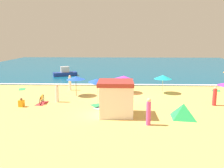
{
  "coord_description": "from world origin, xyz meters",
  "views": [
    {
      "loc": [
        -0.14,
        -23.6,
        5.9
      ],
      "look_at": [
        -0.99,
        2.94,
        0.8
      ],
      "focal_mm": 38.26,
      "sensor_mm": 36.0,
      "label": 1
    }
  ],
  "objects_px": {
    "beach_tent": "(183,111)",
    "lifeguard_cabana": "(116,98)",
    "beach_umbrella_1": "(97,81)",
    "parked_bicycle": "(42,99)",
    "beachgoer_3": "(70,83)",
    "beach_umbrella_6": "(124,77)",
    "small_boat_0": "(65,73)",
    "beachgoer_4": "(21,103)",
    "beachgoer_5": "(215,97)",
    "beachgoer_1": "(149,112)",
    "beach_umbrella_5": "(163,77)",
    "beachgoer_2": "(57,94)",
    "beach_umbrella_2": "(76,78)"
  },
  "relations": [
    {
      "from": "beach_umbrella_2",
      "to": "parked_bicycle",
      "type": "bearing_deg",
      "value": -130.86
    },
    {
      "from": "beach_tent",
      "to": "beach_umbrella_1",
      "type": "bearing_deg",
      "value": 144.83
    },
    {
      "from": "beach_umbrella_2",
      "to": "beach_umbrella_5",
      "type": "height_order",
      "value": "beach_umbrella_2"
    },
    {
      "from": "beach_umbrella_6",
      "to": "small_boat_0",
      "type": "distance_m",
      "value": 14.37
    },
    {
      "from": "lifeguard_cabana",
      "to": "beach_tent",
      "type": "bearing_deg",
      "value": -6.79
    },
    {
      "from": "beachgoer_3",
      "to": "beach_umbrella_6",
      "type": "bearing_deg",
      "value": -10.26
    },
    {
      "from": "beachgoer_2",
      "to": "beachgoer_5",
      "type": "xyz_separation_m",
      "value": [
        14.3,
        -0.71,
        0.01
      ]
    },
    {
      "from": "beachgoer_2",
      "to": "beachgoer_3",
      "type": "height_order",
      "value": "beachgoer_3"
    },
    {
      "from": "beach_umbrella_5",
      "to": "beachgoer_3",
      "type": "distance_m",
      "value": 10.51
    },
    {
      "from": "beach_tent",
      "to": "parked_bicycle",
      "type": "distance_m",
      "value": 12.55
    },
    {
      "from": "parked_bicycle",
      "to": "beachgoer_3",
      "type": "height_order",
      "value": "beachgoer_3"
    },
    {
      "from": "small_boat_0",
      "to": "beachgoer_3",
      "type": "bearing_deg",
      "value": -74.08
    },
    {
      "from": "beach_umbrella_6",
      "to": "beachgoer_3",
      "type": "relative_size",
      "value": 1.69
    },
    {
      "from": "beach_tent",
      "to": "lifeguard_cabana",
      "type": "bearing_deg",
      "value": 173.21
    },
    {
      "from": "beach_tent",
      "to": "beachgoer_2",
      "type": "distance_m",
      "value": 11.47
    },
    {
      "from": "beachgoer_4",
      "to": "small_boat_0",
      "type": "bearing_deg",
      "value": 89.98
    },
    {
      "from": "lifeguard_cabana",
      "to": "beachgoer_3",
      "type": "distance_m",
      "value": 10.43
    },
    {
      "from": "beach_tent",
      "to": "beachgoer_5",
      "type": "bearing_deg",
      "value": 44.3
    },
    {
      "from": "beach_umbrella_6",
      "to": "beachgoer_1",
      "type": "distance_m",
      "value": 10.07
    },
    {
      "from": "parked_bicycle",
      "to": "lifeguard_cabana",
      "type": "bearing_deg",
      "value": -24.94
    },
    {
      "from": "beachgoer_5",
      "to": "beachgoer_1",
      "type": "bearing_deg",
      "value": -141.67
    },
    {
      "from": "lifeguard_cabana",
      "to": "beachgoer_1",
      "type": "bearing_deg",
      "value": -43.02
    },
    {
      "from": "lifeguard_cabana",
      "to": "beachgoer_1",
      "type": "relative_size",
      "value": 1.42
    },
    {
      "from": "beachgoer_3",
      "to": "beachgoer_4",
      "type": "height_order",
      "value": "beachgoer_3"
    },
    {
      "from": "beach_tent",
      "to": "beachgoer_3",
      "type": "relative_size",
      "value": 1.37
    },
    {
      "from": "beachgoer_1",
      "to": "small_boat_0",
      "type": "distance_m",
      "value": 23.54
    },
    {
      "from": "beach_umbrella_1",
      "to": "small_boat_0",
      "type": "bearing_deg",
      "value": 113.84
    },
    {
      "from": "beach_umbrella_5",
      "to": "beach_umbrella_6",
      "type": "relative_size",
      "value": 0.93
    },
    {
      "from": "beach_umbrella_6",
      "to": "beachgoer_1",
      "type": "height_order",
      "value": "beach_umbrella_6"
    },
    {
      "from": "beach_umbrella_2",
      "to": "parked_bicycle",
      "type": "height_order",
      "value": "beach_umbrella_2"
    },
    {
      "from": "beach_umbrella_6",
      "to": "beach_tent",
      "type": "xyz_separation_m",
      "value": [
        4.33,
        -8.38,
        -1.15
      ]
    },
    {
      "from": "beach_umbrella_6",
      "to": "beachgoer_2",
      "type": "distance_m",
      "value": 7.59
    },
    {
      "from": "beachgoer_5",
      "to": "beach_umbrella_1",
      "type": "bearing_deg",
      "value": 173.02
    },
    {
      "from": "beachgoer_1",
      "to": "small_boat_0",
      "type": "height_order",
      "value": "beachgoer_1"
    },
    {
      "from": "beachgoer_4",
      "to": "beachgoer_5",
      "type": "bearing_deg",
      "value": 3.3
    },
    {
      "from": "beach_umbrella_2",
      "to": "beachgoer_1",
      "type": "relative_size",
      "value": 1.45
    },
    {
      "from": "beach_tent",
      "to": "beachgoer_4",
      "type": "bearing_deg",
      "value": 169.05
    },
    {
      "from": "lifeguard_cabana",
      "to": "parked_bicycle",
      "type": "height_order",
      "value": "lifeguard_cabana"
    },
    {
      "from": "beach_umbrella_6",
      "to": "beachgoer_4",
      "type": "distance_m",
      "value": 10.83
    },
    {
      "from": "beach_umbrella_1",
      "to": "beachgoer_5",
      "type": "xyz_separation_m",
      "value": [
        10.55,
        -1.29,
        -1.15
      ]
    },
    {
      "from": "parked_bicycle",
      "to": "beachgoer_5",
      "type": "height_order",
      "value": "beachgoer_5"
    },
    {
      "from": "lifeguard_cabana",
      "to": "beachgoer_5",
      "type": "xyz_separation_m",
      "value": [
        8.75,
        2.96,
        -0.57
      ]
    },
    {
      "from": "beach_umbrella_1",
      "to": "parked_bicycle",
      "type": "height_order",
      "value": "beach_umbrella_1"
    },
    {
      "from": "beachgoer_2",
      "to": "beach_tent",
      "type": "bearing_deg",
      "value": -21.89
    },
    {
      "from": "beach_umbrella_5",
      "to": "small_boat_0",
      "type": "xyz_separation_m",
      "value": [
        -13.25,
        11.19,
        -1.22
      ]
    },
    {
      "from": "lifeguard_cabana",
      "to": "beachgoer_5",
      "type": "bearing_deg",
      "value": 18.7
    },
    {
      "from": "beachgoer_5",
      "to": "parked_bicycle",
      "type": "bearing_deg",
      "value": 179.16
    },
    {
      "from": "lifeguard_cabana",
      "to": "beach_umbrella_5",
      "type": "xyz_separation_m",
      "value": [
        4.98,
        7.7,
        0.42
      ]
    },
    {
      "from": "beach_umbrella_5",
      "to": "beach_umbrella_6",
      "type": "distance_m",
      "value": 4.22
    },
    {
      "from": "beach_umbrella_6",
      "to": "beach_tent",
      "type": "distance_m",
      "value": 9.5
    }
  ]
}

